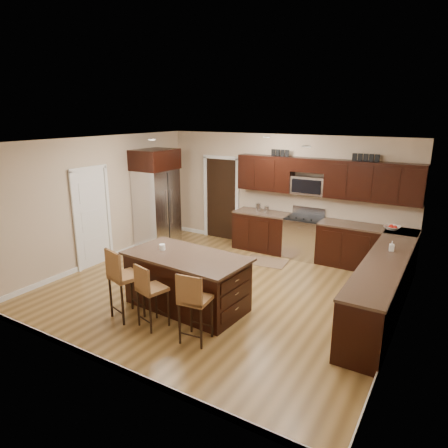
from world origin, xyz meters
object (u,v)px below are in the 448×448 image
Objects in this scene: range at (303,237)px; stool_mid at (149,289)px; stool_right at (193,300)px; refrigerator at (157,198)px; island at (187,283)px; stool_left at (122,276)px.

range is 4.24m from stool_mid.
range is 1.04× the size of stool_right.
refrigerator reaches higher than stool_mid.
stool_mid is (-0.08, -0.84, 0.20)m from island.
refrigerator reaches higher than range.
island is 1.09m from stool_left.
stool_right reaches higher than stool_mid.
stool_right is 4.46m from refrigerator.
refrigerator is at bearing 142.16° from island.
stool_left is 3.61m from refrigerator.
stool_left is (-0.62, -0.85, 0.29)m from island.
stool_right is at bearing -91.23° from range.
stool_mid is at bearing 16.71° from stool_left.
range is at bearing 79.88° from island.
stool_left reaches higher than range.
refrigerator is at bearing 137.18° from stool_left.
refrigerator is (-2.48, 2.21, 0.77)m from island.
stool_right is (1.35, 0.00, -0.06)m from stool_left.
stool_left is 0.49× the size of refrigerator.
stool_mid is at bearing -51.78° from refrigerator.
stool_right is 0.45× the size of refrigerator.
range is 0.96× the size of stool_left.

